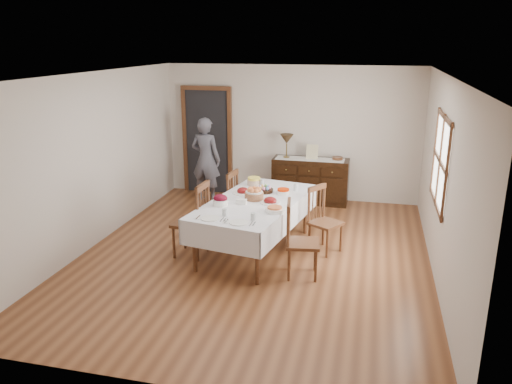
% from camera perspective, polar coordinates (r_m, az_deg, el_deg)
% --- Properties ---
extents(ground, '(6.00, 6.00, 0.00)m').
position_cam_1_polar(ground, '(7.40, -0.18, -7.27)').
color(ground, brown).
extents(room_shell, '(5.02, 6.02, 2.65)m').
position_cam_1_polar(room_shell, '(7.33, -0.52, 5.97)').
color(room_shell, white).
rests_on(room_shell, ground).
extents(dining_table, '(1.57, 2.48, 0.79)m').
position_cam_1_polar(dining_table, '(7.32, -0.11, -1.67)').
color(dining_table, silver).
rests_on(dining_table, ground).
extents(chair_left_near, '(0.49, 0.49, 1.11)m').
position_cam_1_polar(chair_left_near, '(7.27, -7.12, -3.10)').
color(chair_left_near, '#512E1A').
rests_on(chair_left_near, ground).
extents(chair_left_far, '(0.49, 0.49, 1.04)m').
position_cam_1_polar(chair_left_far, '(8.12, -3.58, -1.08)').
color(chair_left_far, '#512E1A').
rests_on(chair_left_far, ground).
extents(chair_right_near, '(0.49, 0.49, 1.04)m').
position_cam_1_polar(chair_right_near, '(6.63, 4.92, -5.37)').
color(chair_right_near, '#512E1A').
rests_on(chair_right_near, ground).
extents(chair_right_far, '(0.57, 0.57, 0.99)m').
position_cam_1_polar(chair_right_far, '(7.47, 7.67, -3.04)').
color(chair_right_far, '#512E1A').
rests_on(chair_right_far, ground).
extents(sideboard, '(1.45, 0.53, 0.87)m').
position_cam_1_polar(sideboard, '(9.70, 6.23, 1.30)').
color(sideboard, black).
rests_on(sideboard, ground).
extents(person, '(0.59, 0.43, 1.76)m').
position_cam_1_polar(person, '(9.72, -5.76, 4.03)').
color(person, '#4E4F5A').
rests_on(person, ground).
extents(bread_basket, '(0.28, 0.28, 0.18)m').
position_cam_1_polar(bread_basket, '(7.32, -0.21, -0.23)').
color(bread_basket, brown).
rests_on(bread_basket, dining_table).
extents(egg_basket, '(0.27, 0.27, 0.11)m').
position_cam_1_polar(egg_basket, '(7.68, 1.00, 0.26)').
color(egg_basket, black).
rests_on(egg_basket, dining_table).
extents(ham_platter_a, '(0.32, 0.32, 0.11)m').
position_cam_1_polar(ham_platter_a, '(7.63, -1.48, 0.06)').
color(ham_platter_a, white).
rests_on(ham_platter_a, dining_table).
extents(ham_platter_b, '(0.28, 0.28, 0.11)m').
position_cam_1_polar(ham_platter_b, '(7.16, 1.64, -1.06)').
color(ham_platter_b, white).
rests_on(ham_platter_b, dining_table).
extents(beet_bowl, '(0.22, 0.22, 0.16)m').
position_cam_1_polar(beet_bowl, '(7.08, -4.08, -0.96)').
color(beet_bowl, white).
rests_on(beet_bowl, dining_table).
extents(carrot_bowl, '(0.20, 0.20, 0.08)m').
position_cam_1_polar(carrot_bowl, '(7.59, 3.13, 0.06)').
color(carrot_bowl, white).
rests_on(carrot_bowl, dining_table).
extents(pineapple_bowl, '(0.22, 0.22, 0.13)m').
position_cam_1_polar(pineapple_bowl, '(8.05, -0.23, 1.23)').
color(pineapple_bowl, tan).
rests_on(pineapple_bowl, dining_table).
extents(casserole_dish, '(0.27, 0.27, 0.08)m').
position_cam_1_polar(casserole_dish, '(6.80, 2.15, -2.02)').
color(casserole_dish, white).
rests_on(casserole_dish, dining_table).
extents(butter_dish, '(0.15, 0.11, 0.07)m').
position_cam_1_polar(butter_dish, '(7.13, -1.67, -1.11)').
color(butter_dish, white).
rests_on(butter_dish, dining_table).
extents(setting_left, '(0.44, 0.31, 0.10)m').
position_cam_1_polar(setting_left, '(6.60, -4.74, -2.79)').
color(setting_left, white).
rests_on(setting_left, dining_table).
extents(setting_right, '(0.44, 0.31, 0.10)m').
position_cam_1_polar(setting_right, '(6.44, -1.46, -3.26)').
color(setting_right, white).
rests_on(setting_right, dining_table).
extents(glass_far_a, '(0.06, 0.06, 0.11)m').
position_cam_1_polar(glass_far_a, '(8.00, 0.71, 1.08)').
color(glass_far_a, silver).
rests_on(glass_far_a, dining_table).
extents(glass_far_b, '(0.07, 0.07, 0.11)m').
position_cam_1_polar(glass_far_b, '(7.78, 4.58, 0.56)').
color(glass_far_b, silver).
rests_on(glass_far_b, dining_table).
extents(runner, '(1.30, 0.35, 0.01)m').
position_cam_1_polar(runner, '(9.56, 6.18, 3.77)').
color(runner, silver).
rests_on(runner, sideboard).
extents(table_lamp, '(0.26, 0.26, 0.46)m').
position_cam_1_polar(table_lamp, '(9.57, 3.53, 5.99)').
color(table_lamp, brown).
rests_on(table_lamp, sideboard).
extents(picture_frame, '(0.22, 0.08, 0.28)m').
position_cam_1_polar(picture_frame, '(9.54, 6.43, 4.57)').
color(picture_frame, '#C3B98D').
rests_on(picture_frame, sideboard).
extents(deco_bowl, '(0.20, 0.20, 0.06)m').
position_cam_1_polar(deco_bowl, '(9.56, 9.29, 3.80)').
color(deco_bowl, '#512E1A').
rests_on(deco_bowl, sideboard).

